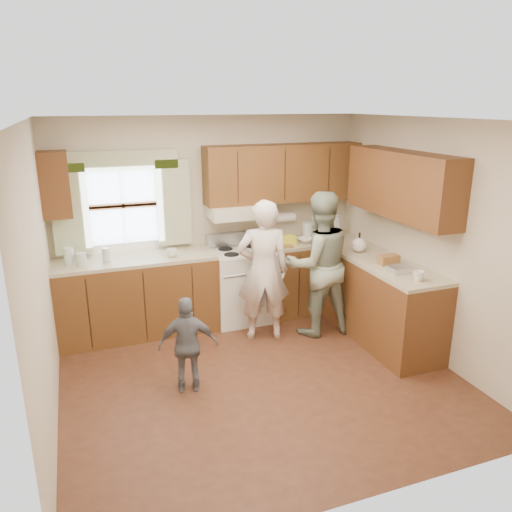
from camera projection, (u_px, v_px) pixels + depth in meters
name	position (u px, v px, depth m)	size (l,w,h in m)	color
room	(261.00, 259.00, 4.63)	(3.80, 3.80, 3.80)	#452415
kitchen_fixtures	(277.00, 261.00, 5.92)	(3.80, 2.25, 2.15)	#44290E
stove	(242.00, 283.00, 6.25)	(0.76, 0.67, 1.07)	silver
woman_left	(263.00, 271.00, 5.63)	(0.60, 0.39, 1.64)	silver
woman_right	(318.00, 264.00, 5.76)	(0.82, 0.64, 1.70)	#25442B
child	(188.00, 345.00, 4.65)	(0.55, 0.23, 0.94)	slate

